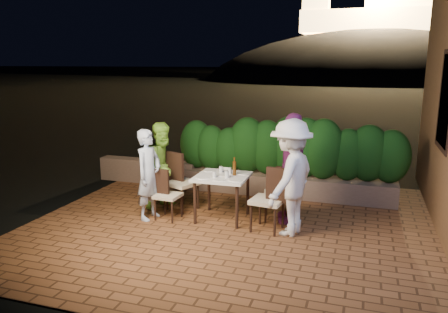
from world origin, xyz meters
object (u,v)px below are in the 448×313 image
at_px(chair_left_front, 168,194).
at_px(diner_blue, 149,175).
at_px(beer_bottle, 234,166).
at_px(chair_left_back, 182,182).
at_px(diner_green, 164,165).
at_px(diner_purple, 293,168).
at_px(parapet_lamp, 157,157).
at_px(diner_white, 291,178).
at_px(bowl, 225,170).
at_px(dining_table, 222,197).
at_px(chair_right_front, 267,199).
at_px(chair_right_back, 277,193).

height_order(chair_left_front, diner_blue, diner_blue).
xyz_separation_m(beer_bottle, diner_blue, (-1.35, -0.42, -0.14)).
height_order(chair_left_back, diner_green, diner_green).
bearing_deg(chair_left_front, diner_blue, -162.81).
relative_size(diner_purple, parapet_lamp, 12.83).
bearing_deg(diner_white, diner_blue, -72.60).
height_order(beer_bottle, bowl, beer_bottle).
bearing_deg(bowl, beer_bottle, -43.85).
bearing_deg(dining_table, diner_blue, -163.66).
xyz_separation_m(dining_table, diner_white, (1.17, -0.27, 0.51)).
relative_size(chair_left_front, diner_green, 0.55).
bearing_deg(dining_table, diner_purple, 14.13).
height_order(bowl, diner_purple, diner_purple).
relative_size(beer_bottle, chair_left_front, 0.36).
relative_size(diner_blue, diner_purple, 0.84).
height_order(dining_table, chair_left_front, chair_left_front).
distance_m(dining_table, chair_left_front, 0.90).
xyz_separation_m(beer_bottle, bowl, (-0.24, 0.23, -0.13)).
bearing_deg(dining_table, diner_green, 167.50).
bearing_deg(parapet_lamp, bowl, -34.32).
height_order(dining_table, chair_left_back, chair_left_back).
relative_size(chair_right_front, diner_white, 0.58).
bearing_deg(chair_left_front, diner_white, 4.53).
height_order(bowl, chair_right_front, chair_right_front).
relative_size(diner_green, parapet_lamp, 11.06).
bearing_deg(diner_green, diner_purple, -66.00).
distance_m(chair_left_front, chair_left_back, 0.53).
xyz_separation_m(dining_table, parapet_lamp, (-2.03, 1.66, 0.20)).
bearing_deg(beer_bottle, diner_green, 172.55).
xyz_separation_m(beer_bottle, diner_green, (-1.37, 0.18, -0.13)).
bearing_deg(diner_white, chair_left_front, -74.29).
bearing_deg(parapet_lamp, chair_left_back, -49.51).
xyz_separation_m(chair_right_back, diner_blue, (-2.03, -0.60, 0.30)).
xyz_separation_m(chair_left_back, diner_purple, (1.93, 0.03, 0.39)).
xyz_separation_m(diner_white, parapet_lamp, (-3.21, 1.94, -0.31)).
distance_m(bowl, diner_white, 1.36).
bearing_deg(chair_right_back, diner_purple, 173.11).
distance_m(chair_left_front, parapet_lamp, 2.27).
relative_size(chair_right_back, diner_blue, 0.60).
distance_m(chair_right_back, diner_purple, 0.51).
height_order(bowl, chair_left_back, chair_left_back).
distance_m(chair_left_front, diner_purple, 2.10).
height_order(dining_table, diner_purple, diner_purple).
bearing_deg(diner_white, beer_bottle, -94.16).
relative_size(chair_left_front, chair_right_front, 0.83).
height_order(beer_bottle, diner_white, diner_white).
bearing_deg(chair_right_back, chair_right_front, 74.38).
relative_size(beer_bottle, diner_green, 0.20).
xyz_separation_m(bowl, parapet_lamp, (-1.98, 1.35, -0.20)).
bearing_deg(chair_left_front, beer_bottle, 23.39).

